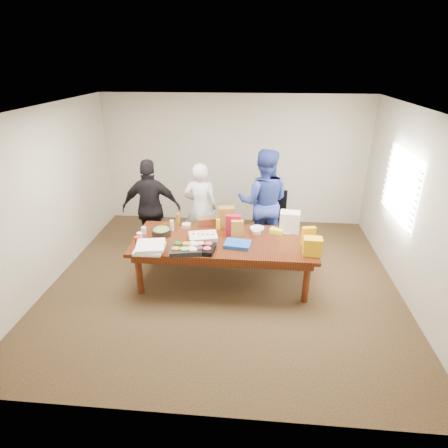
# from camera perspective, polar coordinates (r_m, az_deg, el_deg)

# --- Properties ---
(floor) EXTENTS (5.50, 5.00, 0.02)m
(floor) POSITION_cam_1_polar(r_m,az_deg,el_deg) (6.08, -0.03, -8.85)
(floor) COLOR #47301E
(floor) RESTS_ON ground
(ceiling) EXTENTS (5.50, 5.00, 0.02)m
(ceiling) POSITION_cam_1_polar(r_m,az_deg,el_deg) (5.12, -0.03, 17.53)
(ceiling) COLOR white
(ceiling) RESTS_ON wall_back
(wall_back) EXTENTS (5.50, 0.04, 2.70)m
(wall_back) POSITION_cam_1_polar(r_m,az_deg,el_deg) (7.83, 1.62, 9.81)
(wall_back) COLOR beige
(wall_back) RESTS_ON floor
(wall_front) EXTENTS (5.50, 0.04, 2.70)m
(wall_front) POSITION_cam_1_polar(r_m,az_deg,el_deg) (3.27, -4.03, -12.89)
(wall_front) COLOR beige
(wall_front) RESTS_ON floor
(wall_left) EXTENTS (0.04, 5.00, 2.70)m
(wall_left) POSITION_cam_1_polar(r_m,az_deg,el_deg) (6.30, -25.83, 3.67)
(wall_left) COLOR beige
(wall_left) RESTS_ON floor
(wall_right) EXTENTS (0.04, 5.00, 2.70)m
(wall_right) POSITION_cam_1_polar(r_m,az_deg,el_deg) (5.90, 27.66, 1.96)
(wall_right) COLOR beige
(wall_right) RESTS_ON floor
(window_panel) EXTENTS (0.03, 1.40, 1.10)m
(window_panel) POSITION_cam_1_polar(r_m,az_deg,el_deg) (6.36, 25.82, 5.29)
(window_panel) COLOR white
(window_panel) RESTS_ON wall_right
(window_blinds) EXTENTS (0.04, 1.36, 1.00)m
(window_blinds) POSITION_cam_1_polar(r_m,az_deg,el_deg) (6.35, 25.48, 5.32)
(window_blinds) COLOR beige
(window_blinds) RESTS_ON wall_right
(conference_table) EXTENTS (2.80, 1.20, 0.75)m
(conference_table) POSITION_cam_1_polar(r_m,az_deg,el_deg) (5.87, -0.03, -5.71)
(conference_table) COLOR #4C1C0F
(conference_table) RESTS_ON floor
(office_chair) EXTENTS (0.67, 0.67, 1.06)m
(office_chair) POSITION_cam_1_polar(r_m,az_deg,el_deg) (6.87, 7.81, 0.21)
(office_chair) COLOR black
(office_chair) RESTS_ON floor
(person_center) EXTENTS (0.62, 0.42, 1.67)m
(person_center) POSITION_cam_1_polar(r_m,az_deg,el_deg) (6.69, -3.65, 2.53)
(person_center) COLOR silver
(person_center) RESTS_ON floor
(person_right) EXTENTS (0.97, 0.77, 1.93)m
(person_right) POSITION_cam_1_polar(r_m,az_deg,el_deg) (6.61, 6.15, 3.38)
(person_right) COLOR navy
(person_right) RESTS_ON floor
(person_left) EXTENTS (1.07, 0.52, 1.77)m
(person_left) POSITION_cam_1_polar(r_m,az_deg,el_deg) (6.65, -11.21, 2.41)
(person_left) COLOR black
(person_left) RESTS_ON floor
(veggie_tray) EXTENTS (0.52, 0.44, 0.07)m
(veggie_tray) POSITION_cam_1_polar(r_m,az_deg,el_deg) (5.37, -6.01, -3.93)
(veggie_tray) COLOR black
(veggie_tray) RESTS_ON conference_table
(fruit_tray) EXTENTS (0.46, 0.38, 0.07)m
(fruit_tray) POSITION_cam_1_polar(r_m,az_deg,el_deg) (5.38, -3.79, -3.81)
(fruit_tray) COLOR black
(fruit_tray) RESTS_ON conference_table
(sheet_cake) EXTENTS (0.49, 0.41, 0.08)m
(sheet_cake) POSITION_cam_1_polar(r_m,az_deg,el_deg) (5.71, -3.27, -2.01)
(sheet_cake) COLOR silver
(sheet_cake) RESTS_ON conference_table
(salad_bowl) EXTENTS (0.34, 0.34, 0.10)m
(salad_bowl) POSITION_cam_1_polar(r_m,az_deg,el_deg) (5.91, -9.71, -1.24)
(salad_bowl) COLOR black
(salad_bowl) RESTS_ON conference_table
(chip_bag_blue) EXTENTS (0.41, 0.33, 0.06)m
(chip_bag_blue) POSITION_cam_1_polar(r_m,az_deg,el_deg) (5.50, 2.12, -3.15)
(chip_bag_blue) COLOR blue
(chip_bag_blue) RESTS_ON conference_table
(chip_bag_red) EXTENTS (0.24, 0.10, 0.35)m
(chip_bag_red) POSITION_cam_1_polar(r_m,az_deg,el_deg) (5.76, 1.47, -0.22)
(chip_bag_red) COLOR #AC132C
(chip_bag_red) RESTS_ON conference_table
(chip_bag_yellow) EXTENTS (0.21, 0.12, 0.30)m
(chip_bag_yellow) POSITION_cam_1_polar(r_m,az_deg,el_deg) (5.61, 13.01, -1.87)
(chip_bag_yellow) COLOR #F3B108
(chip_bag_yellow) RESTS_ON conference_table
(chip_bag_orange) EXTENTS (0.20, 0.10, 0.29)m
(chip_bag_orange) POSITION_cam_1_polar(r_m,az_deg,el_deg) (5.70, 2.08, -0.83)
(chip_bag_orange) COLOR orange
(chip_bag_orange) RESTS_ON conference_table
(mayo_jar) EXTENTS (0.11, 0.11, 0.14)m
(mayo_jar) POSITION_cam_1_polar(r_m,az_deg,el_deg) (5.95, 0.71, -0.43)
(mayo_jar) COLOR silver
(mayo_jar) RESTS_ON conference_table
(mustard_bottle) EXTENTS (0.08, 0.08, 0.18)m
(mustard_bottle) POSITION_cam_1_polar(r_m,az_deg,el_deg) (6.00, -0.94, -0.05)
(mustard_bottle) COLOR yellow
(mustard_bottle) RESTS_ON conference_table
(dressing_bottle) EXTENTS (0.08, 0.08, 0.22)m
(dressing_bottle) POSITION_cam_1_polar(r_m,az_deg,el_deg) (6.17, -7.19, 0.68)
(dressing_bottle) COLOR #8C5817
(dressing_bottle) RESTS_ON conference_table
(ranch_bottle) EXTENTS (0.06, 0.06, 0.18)m
(ranch_bottle) POSITION_cam_1_polar(r_m,az_deg,el_deg) (6.02, -8.10, -0.21)
(ranch_bottle) COLOR white
(ranch_bottle) RESTS_ON conference_table
(banana_bunch) EXTENTS (0.24, 0.19, 0.07)m
(banana_bunch) POSITION_cam_1_polar(r_m,az_deg,el_deg) (5.96, 8.17, -1.07)
(banana_bunch) COLOR yellow
(banana_bunch) RESTS_ON conference_table
(bread_loaf) EXTENTS (0.35, 0.24, 0.13)m
(bread_loaf) POSITION_cam_1_polar(r_m,az_deg,el_deg) (6.17, -2.64, 0.39)
(bread_loaf) COLOR brown
(bread_loaf) RESTS_ON conference_table
(kraft_bag) EXTENTS (0.29, 0.20, 0.35)m
(kraft_bag) POSITION_cam_1_polar(r_m,az_deg,el_deg) (6.06, 0.38, 1.09)
(kraft_bag) COLOR olive
(kraft_bag) RESTS_ON conference_table
(red_cup) EXTENTS (0.09, 0.09, 0.11)m
(red_cup) POSITION_cam_1_polar(r_m,az_deg,el_deg) (5.72, -13.35, -2.45)
(red_cup) COLOR red
(red_cup) RESTS_ON conference_table
(clear_cup_a) EXTENTS (0.11, 0.11, 0.12)m
(clear_cup_a) POSITION_cam_1_polar(r_m,az_deg,el_deg) (5.82, -12.99, -1.86)
(clear_cup_a) COLOR white
(clear_cup_a) RESTS_ON conference_table
(clear_cup_b) EXTENTS (0.10, 0.10, 0.11)m
(clear_cup_b) POSITION_cam_1_polar(r_m,az_deg,el_deg) (6.01, -12.37, -0.96)
(clear_cup_b) COLOR white
(clear_cup_b) RESTS_ON conference_table
(pizza_box_lower) EXTENTS (0.41, 0.41, 0.05)m
(pizza_box_lower) POSITION_cam_1_polar(r_m,az_deg,el_deg) (5.49, -11.48, -3.79)
(pizza_box_lower) COLOR white
(pizza_box_lower) RESTS_ON conference_table
(pizza_box_upper) EXTENTS (0.47, 0.47, 0.05)m
(pizza_box_upper) POSITION_cam_1_polar(r_m,az_deg,el_deg) (5.47, -11.38, -3.35)
(pizza_box_upper) COLOR white
(pizza_box_upper) RESTS_ON pizza_box_lower
(plate_a) EXTENTS (0.34, 0.34, 0.02)m
(plate_a) POSITION_cam_1_polar(r_m,az_deg,el_deg) (6.06, 9.68, -1.01)
(plate_a) COLOR white
(plate_a) RESTS_ON conference_table
(plate_b) EXTENTS (0.30, 0.30, 0.01)m
(plate_b) POSITION_cam_1_polar(r_m,az_deg,el_deg) (6.09, 5.18, -0.62)
(plate_b) COLOR white
(plate_b) RESTS_ON conference_table
(dip_bowl_a) EXTENTS (0.17, 0.17, 0.06)m
(dip_bowl_a) POSITION_cam_1_polar(r_m,az_deg,el_deg) (5.91, 5.02, -1.20)
(dip_bowl_a) COLOR beige
(dip_bowl_a) RESTS_ON conference_table
(dip_bowl_b) EXTENTS (0.15, 0.15, 0.06)m
(dip_bowl_b) POSITION_cam_1_polar(r_m,az_deg,el_deg) (6.13, -5.86, -0.22)
(dip_bowl_b) COLOR beige
(dip_bowl_b) RESTS_ON conference_table
(grocery_bag_white) EXTENTS (0.34, 0.26, 0.34)m
(grocery_bag_white) POSITION_cam_1_polar(r_m,az_deg,el_deg) (6.00, 10.18, 0.36)
(grocery_bag_white) COLOR white
(grocery_bag_white) RESTS_ON conference_table
(grocery_bag_yellow) EXTENTS (0.27, 0.19, 0.26)m
(grocery_bag_yellow) POSITION_cam_1_polar(r_m,az_deg,el_deg) (5.37, 13.60, -3.38)
(grocery_bag_yellow) COLOR yellow
(grocery_bag_yellow) RESTS_ON conference_table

